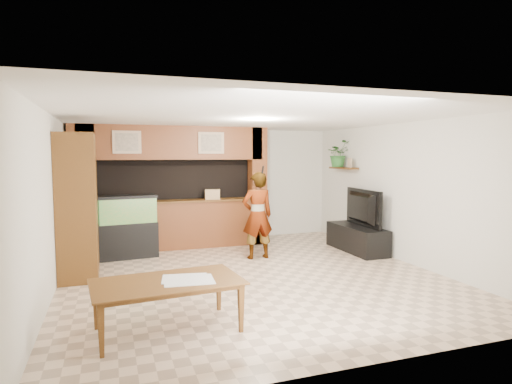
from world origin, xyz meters
name	(u,v)px	position (x,y,z in m)	size (l,w,h in m)	color
floor	(252,275)	(0.00, 0.00, 0.00)	(6.50, 6.50, 0.00)	#CDAD8E
ceiling	(252,118)	(0.00, 0.00, 2.60)	(6.50, 6.50, 0.00)	white
wall_back	(208,185)	(0.00, 3.25, 1.30)	(6.00, 6.00, 0.00)	beige
wall_left	(50,205)	(-3.00, 0.00, 1.30)	(6.50, 6.50, 0.00)	beige
wall_right	(404,193)	(3.00, 0.00, 1.30)	(6.50, 6.50, 0.00)	beige
partition	(171,187)	(-0.95, 2.64, 1.31)	(4.20, 0.99, 2.60)	brown
wall_clock	(59,161)	(-2.97, 1.00, 1.90)	(0.05, 0.25, 0.25)	black
wall_shelf	(343,168)	(2.85, 1.95, 1.70)	(0.25, 0.90, 0.04)	brown
pantry_cabinet	(77,206)	(-2.70, 0.80, 1.17)	(0.59, 0.96, 2.34)	brown
trash_can	(83,262)	(-2.65, 0.80, 0.25)	(0.28, 0.28, 0.51)	#B2B2B7
aquarium	(128,227)	(-1.89, 1.95, 0.60)	(1.10, 0.41, 1.22)	black
tv_stand	(357,238)	(2.65, 1.02, 0.26)	(0.58, 1.58, 0.53)	black
television	(358,208)	(2.65, 1.02, 0.91)	(1.33, 0.17, 0.77)	black
photo_frame	(350,163)	(2.85, 1.68, 1.82)	(0.03, 0.16, 0.21)	tan
potted_plant	(338,154)	(2.82, 2.14, 2.03)	(0.55, 0.48, 0.61)	#265E25
person	(257,215)	(0.48, 1.10, 0.84)	(0.61, 0.40, 1.68)	#987D53
microphone	(263,170)	(0.53, 0.94, 1.72)	(0.04, 0.04, 0.16)	black
dining_table	(168,307)	(-1.61, -1.84, 0.29)	(1.65, 0.92, 0.58)	brown
newspaper_a	(185,278)	(-1.41, -1.79, 0.59)	(0.52, 0.37, 0.01)	silver
newspaper_b	(189,280)	(-1.38, -1.89, 0.59)	(0.56, 0.41, 0.01)	silver
counter_box	(213,194)	(-0.08, 2.45, 1.15)	(0.32, 0.21, 0.21)	tan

